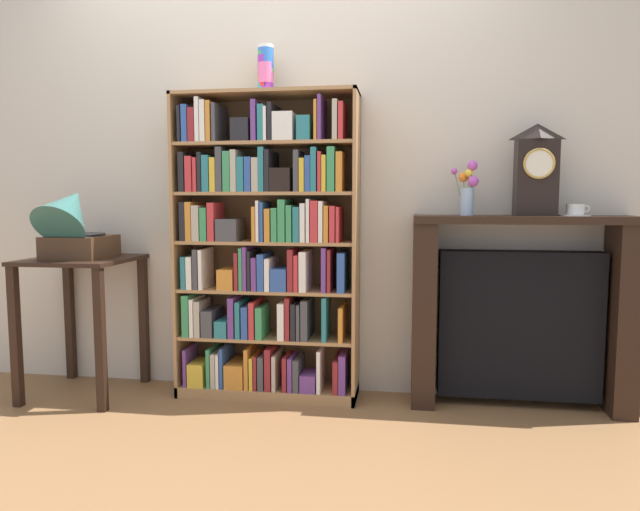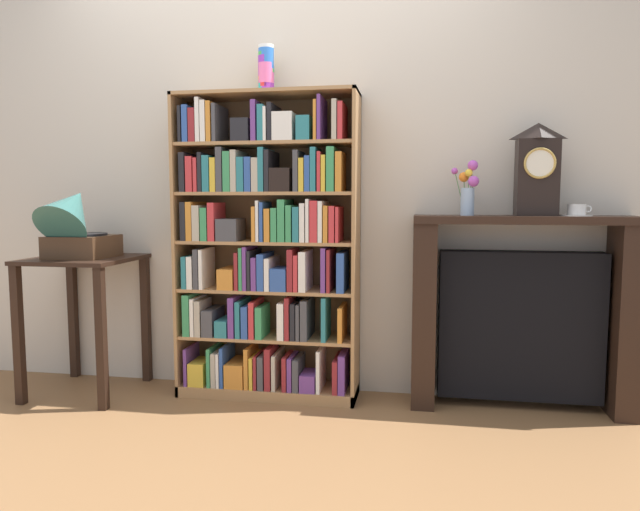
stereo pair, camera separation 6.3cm
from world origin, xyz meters
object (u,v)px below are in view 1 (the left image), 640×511
side_table_left (82,292)px  teacup_with_saucer (575,211)px  mantel_clock (536,170)px  flower_vase (468,190)px  fireplace_mantel (519,314)px  cup_stack (266,70)px  gramophone (73,223)px  bookshelf (264,251)px

side_table_left → teacup_with_saucer: teacup_with_saucer is taller
mantel_clock → teacup_with_saucer: bearing=0.7°
flower_vase → teacup_with_saucer: flower_vase is taller
fireplace_mantel → flower_vase: size_ratio=3.94×
side_table_left → mantel_clock: bearing=3.2°
cup_stack → gramophone: size_ratio=0.56×
side_table_left → mantel_clock: size_ratio=1.67×
mantel_clock → teacup_with_saucer: mantel_clock is taller
gramophone → flower_vase: (2.08, 0.20, 0.18)m
cup_stack → flower_vase: 1.25m
bookshelf → gramophone: size_ratio=3.57×
side_table_left → gramophone: bearing=-90.0°
mantel_clock → cup_stack: bearing=178.3°
fireplace_mantel → gramophone: bearing=-174.7°
bookshelf → teacup_with_saucer: (1.60, 0.01, 0.23)m
gramophone → teacup_with_saucer: size_ratio=3.01×
fireplace_mantel → cup_stack: bearing=179.3°
cup_stack → teacup_with_saucer: bearing=-1.4°
mantel_clock → flower_vase: 0.35m
gramophone → fireplace_mantel: bearing=5.3°
bookshelf → flower_vase: 1.12m
gramophone → bookshelf: bearing=10.5°
cup_stack → flower_vase: bearing=-2.1°
mantel_clock → teacup_with_saucer: (0.19, 0.00, -0.21)m
bookshelf → fireplace_mantel: bookshelf is taller
fireplace_mantel → teacup_with_saucer: teacup_with_saucer is taller
fireplace_mantel → mantel_clock: mantel_clock is taller
side_table_left → flower_vase: bearing=3.7°
cup_stack → gramophone: 1.32m
cup_stack → bookshelf: bearing=-95.2°
bookshelf → side_table_left: bearing=-173.0°
mantel_clock → flower_vase: bearing=179.5°
cup_stack → fireplace_mantel: 1.86m
gramophone → fireplace_mantel: 2.41m
side_table_left → teacup_with_saucer: (2.60, 0.14, 0.45)m
bookshelf → mantel_clock: bearing=0.4°
side_table_left → flower_vase: flower_vase is taller
flower_vase → bookshelf: bearing=-179.4°
bookshelf → side_table_left: 1.04m
mantel_clock → teacup_with_saucer: size_ratio=2.99×
cup_stack → side_table_left: cup_stack is taller
side_table_left → flower_vase: (2.08, 0.14, 0.56)m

